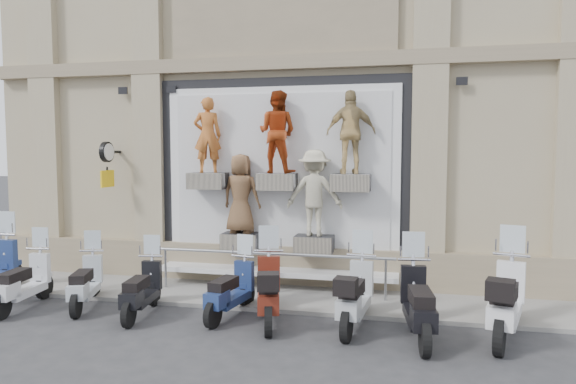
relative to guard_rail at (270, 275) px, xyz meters
name	(u,v)px	position (x,y,z in m)	size (l,w,h in m)	color
ground	(240,331)	(0.00, -2.00, -0.47)	(90.00, 90.00, 0.00)	#313134
sidewalk	(272,294)	(0.00, 0.10, -0.43)	(16.00, 2.20, 0.08)	gray
building	(313,46)	(0.00, 5.00, 5.54)	(14.00, 8.60, 12.00)	tan
shop_vitrine	(284,177)	(0.11, 0.74, 1.94)	(5.60, 0.83, 4.30)	black
guard_rail	(270,275)	(0.00, 0.00, 0.00)	(5.06, 0.10, 0.93)	#9EA0A5
clock_sign_bracket	(107,159)	(-3.90, 0.47, 2.34)	(0.10, 0.80, 1.02)	black
scooter_b	(23,270)	(-4.36, -1.73, 0.27)	(0.52, 1.80, 1.46)	silver
scooter_c	(85,271)	(-3.25, -1.43, 0.23)	(0.50, 1.72, 1.40)	#ADB5BC
scooter_d	(142,278)	(-1.96, -1.64, 0.23)	(0.50, 1.71, 1.39)	black
scooter_e	(231,278)	(-0.38, -1.35, 0.24)	(0.51, 1.73, 1.41)	navy
scooter_f	(269,277)	(0.35, -1.47, 0.33)	(0.57, 1.97, 1.60)	#5D1B0F
scooter_g	(355,282)	(1.84, -1.43, 0.32)	(0.56, 1.93, 1.57)	#ADB1B4
scooter_h	(418,289)	(2.86, -1.74, 0.34)	(0.58, 1.98, 1.61)	black
scooter_i	(507,285)	(4.21, -1.44, 0.40)	(0.62, 2.13, 1.73)	white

